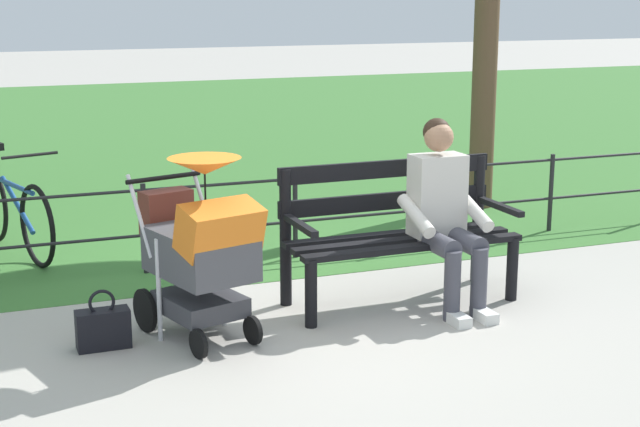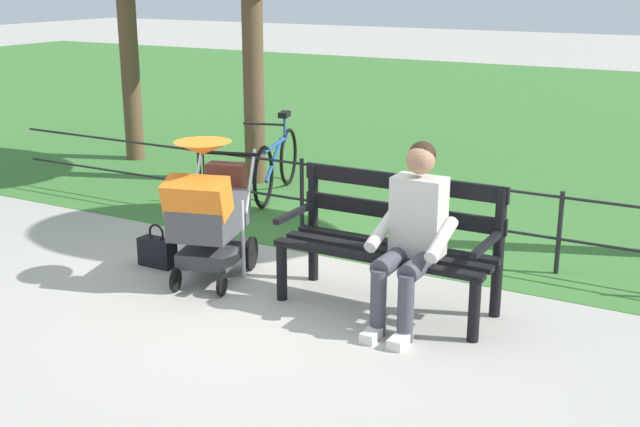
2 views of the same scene
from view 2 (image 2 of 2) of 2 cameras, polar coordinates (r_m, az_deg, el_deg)
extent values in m
plane|color=#ADA89E|center=(6.42, -2.83, -5.16)|extent=(60.00, 60.00, 0.00)
cube|color=#3D7533|center=(14.40, 16.27, 6.38)|extent=(40.00, 16.00, 0.01)
cube|color=black|center=(6.02, 5.28, -2.16)|extent=(1.60, 0.11, 0.04)
cube|color=black|center=(5.86, 4.56, -2.66)|extent=(1.60, 0.11, 0.04)
cube|color=black|center=(5.71, 3.81, -3.18)|extent=(1.60, 0.11, 0.04)
cube|color=black|center=(6.04, 5.72, 0.08)|extent=(1.60, 0.05, 0.12)
cube|color=black|center=(5.98, 5.78, 2.20)|extent=(1.60, 0.05, 0.12)
cylinder|color=black|center=(5.52, 10.77, -6.66)|extent=(0.08, 0.08, 0.45)
cylinder|color=black|center=(5.86, 12.40, -2.75)|extent=(0.08, 0.08, 0.95)
cube|color=black|center=(5.56, 11.65, -2.09)|extent=(0.05, 0.56, 0.04)
cylinder|color=black|center=(6.11, -2.70, -4.07)|extent=(0.08, 0.08, 0.45)
cylinder|color=black|center=(6.42, -0.48, -0.67)|extent=(0.08, 0.08, 0.95)
cube|color=black|center=(6.14, -1.77, 0.04)|extent=(0.05, 0.56, 0.04)
cylinder|color=#42424C|center=(5.54, 6.92, -3.69)|extent=(0.14, 0.40, 0.14)
cylinder|color=#42424C|center=(5.61, 5.03, -3.36)|extent=(0.14, 0.40, 0.14)
cylinder|color=#42424C|center=(5.45, 6.03, -6.65)|extent=(0.11, 0.11, 0.47)
cylinder|color=#42424C|center=(5.52, 4.11, -6.27)|extent=(0.11, 0.11, 0.47)
cube|color=silver|center=(5.46, 5.63, -8.87)|extent=(0.10, 0.22, 0.07)
cube|color=silver|center=(5.54, 3.71, -8.46)|extent=(0.10, 0.22, 0.07)
cube|color=beige|center=(5.68, 6.93, -0.19)|extent=(0.36, 0.22, 0.56)
cylinder|color=beige|center=(5.52, 8.53, -1.81)|extent=(0.09, 0.43, 0.23)
cylinder|color=beige|center=(5.68, 4.38, -1.15)|extent=(0.09, 0.43, 0.23)
sphere|color=#A37556|center=(5.58, 7.07, 3.75)|extent=(0.20, 0.20, 0.20)
sphere|color=black|center=(5.60, 7.20, 4.11)|extent=(0.19, 0.19, 0.19)
cylinder|color=black|center=(6.77, -4.84, -2.80)|extent=(0.11, 0.28, 0.28)
cylinder|color=black|center=(6.92, -8.47, -2.49)|extent=(0.11, 0.28, 0.28)
cylinder|color=black|center=(6.27, -6.90, -4.96)|extent=(0.08, 0.18, 0.18)
cylinder|color=black|center=(6.40, -10.10, -4.62)|extent=(0.08, 0.18, 0.18)
cube|color=#38383D|center=(6.55, -7.59, -2.81)|extent=(0.55, 0.62, 0.12)
cylinder|color=silver|center=(6.53, -5.43, -1.83)|extent=(0.03, 0.03, 0.65)
cylinder|color=silver|center=(6.68, -9.17, -1.52)|extent=(0.03, 0.03, 0.65)
cube|color=#47474C|center=(6.43, -7.77, -0.09)|extent=(0.63, 0.78, 0.28)
cube|color=orange|center=(6.16, -8.64, 1.07)|extent=(0.55, 0.42, 0.33)
cylinder|color=black|center=(6.73, -6.55, 4.21)|extent=(0.51, 0.17, 0.03)
cylinder|color=silver|center=(6.61, -4.92, 2.25)|extent=(0.11, 0.29, 0.49)
cylinder|color=silver|center=(6.76, -8.62, 2.46)|extent=(0.11, 0.29, 0.49)
cone|color=orange|center=(6.22, -8.23, 4.56)|extent=(0.54, 0.54, 0.10)
cylinder|color=black|center=(6.26, -8.16, 2.95)|extent=(0.01, 0.01, 0.30)
cube|color=brown|center=(6.76, -6.55, 2.36)|extent=(0.35, 0.24, 0.28)
cube|color=black|center=(6.96, -11.34, -2.69)|extent=(0.32, 0.14, 0.24)
torus|color=black|center=(6.91, -11.42, -1.36)|extent=(0.16, 0.02, 0.16)
cylinder|color=black|center=(6.86, 16.44, -1.33)|extent=(0.04, 0.04, 0.70)
cylinder|color=black|center=(7.20, 7.05, 0.08)|extent=(0.04, 0.04, 0.70)
cylinder|color=black|center=(7.72, -1.28, 1.33)|extent=(0.04, 0.04, 0.70)
cylinder|color=black|center=(8.39, -8.43, 2.38)|extent=(0.04, 0.04, 0.70)
cylinder|color=black|center=(7.37, 2.77, 2.98)|extent=(8.49, 0.02, 0.02)
cylinder|color=black|center=(7.45, 2.73, 0.36)|extent=(8.49, 0.02, 0.02)
cylinder|color=brown|center=(9.41, -4.71, 10.57)|extent=(0.24, 0.24, 2.81)
cylinder|color=brown|center=(10.88, -13.37, 12.69)|extent=(0.24, 0.24, 3.46)
torus|color=black|center=(8.50, -3.99, 2.57)|extent=(0.23, 0.64, 0.66)
torus|color=black|center=(9.43, -2.23, 3.99)|extent=(0.23, 0.64, 0.66)
cylinder|color=#1E4C8C|center=(8.91, -3.09, 4.88)|extent=(0.29, 0.87, 0.04)
cylinder|color=#1E4C8C|center=(8.85, -3.25, 3.81)|extent=(0.22, 0.61, 0.38)
cylinder|color=#1E4C8C|center=(9.22, -2.50, 5.92)|extent=(0.03, 0.03, 0.30)
cube|color=black|center=(9.19, -2.51, 6.96)|extent=(0.15, 0.22, 0.06)
cylinder|color=black|center=(8.43, -3.97, 6.28)|extent=(0.43, 0.15, 0.02)
camera|label=1|loc=(5.14, -67.24, 3.58)|focal=53.40mm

